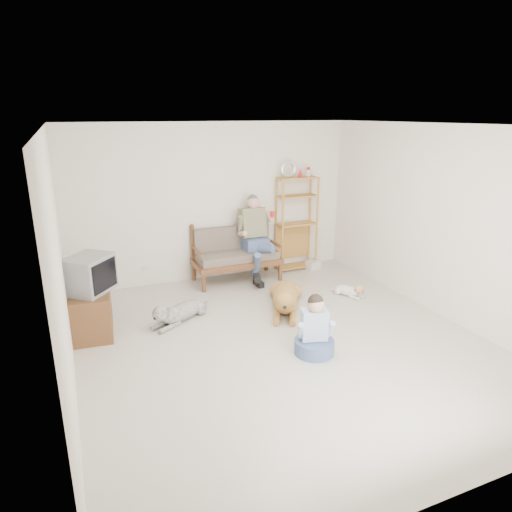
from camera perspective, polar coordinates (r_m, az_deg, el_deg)
name	(u,v)px	position (r m, az deg, el deg)	size (l,w,h in m)	color
floor	(282,342)	(6.00, 3.31, -10.70)	(5.50, 5.50, 0.00)	silver
ceiling	(287,125)	(5.30, 3.84, 16.02)	(5.50, 5.50, 0.00)	white
wall_back	(214,202)	(7.99, -5.29, 6.70)	(5.00, 5.00, 0.00)	silver
wall_front	(466,343)	(3.43, 24.74, -9.84)	(5.00, 5.00, 0.00)	silver
wall_left	(60,268)	(4.96, -23.30, -1.37)	(5.50, 5.50, 0.00)	silver
wall_right	(444,223)	(6.95, 22.40, 3.84)	(5.50, 5.50, 0.00)	silver
loveseat	(235,253)	(7.99, -2.59, 0.38)	(1.50, 0.70, 0.95)	brown
man	(256,243)	(7.87, 0.05, 1.63)	(0.56, 0.81, 1.31)	slate
etagere	(296,223)	(8.48, 5.08, 4.17)	(0.77, 0.34, 2.03)	gold
book_stack	(313,265)	(8.72, 7.14, -1.08)	(0.24, 0.18, 0.16)	white
tv_stand	(91,311)	(6.51, -19.91, -6.54)	(0.58, 0.94, 0.60)	brown
crt_tv	(89,274)	(6.28, -20.10, -2.13)	(0.72, 0.74, 0.48)	gray
wall_outlet	(146,269)	(7.96, -13.63, -1.58)	(0.12, 0.02, 0.08)	silver
golden_retriever	(285,298)	(6.85, 3.68, -5.25)	(0.83, 1.42, 0.47)	#AE773C
shaggy_dog	(178,312)	(6.58, -9.67, -6.92)	(1.02, 0.73, 0.35)	silver
terrier	(350,291)	(7.51, 11.72, -4.25)	(0.33, 0.58, 0.23)	silver
child	(314,332)	(5.67, 7.32, -9.44)	(0.49, 0.49, 0.77)	slate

